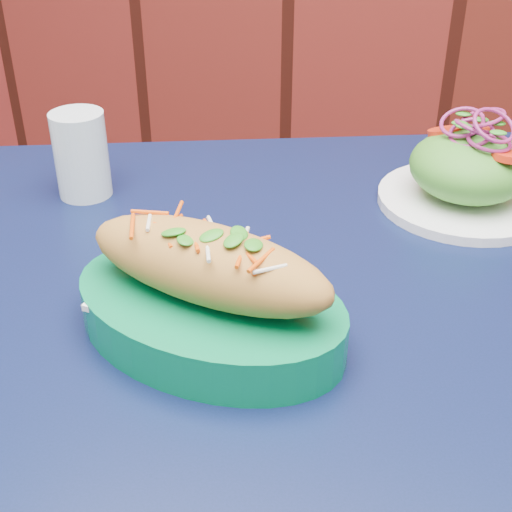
# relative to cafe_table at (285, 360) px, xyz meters

# --- Properties ---
(cafe_table) EXTENTS (1.01, 1.01, 0.75)m
(cafe_table) POSITION_rel_cafe_table_xyz_m (0.00, 0.00, 0.00)
(cafe_table) COLOR black
(cafe_table) RESTS_ON ground
(banh_mi_basket) EXTENTS (0.29, 0.22, 0.12)m
(banh_mi_basket) POSITION_rel_cafe_table_xyz_m (-0.05, -0.09, 0.13)
(banh_mi_basket) COLOR #047241
(banh_mi_basket) RESTS_ON cafe_table
(salad_plate) EXTENTS (0.21, 0.21, 0.12)m
(salad_plate) POSITION_rel_cafe_table_xyz_m (0.17, 0.24, 0.13)
(salad_plate) COLOR white
(salad_plate) RESTS_ON cafe_table
(water_glass) EXTENTS (0.07, 0.07, 0.11)m
(water_glass) POSITION_rel_cafe_table_xyz_m (-0.29, 0.15, 0.14)
(water_glass) COLOR silver
(water_glass) RESTS_ON cafe_table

